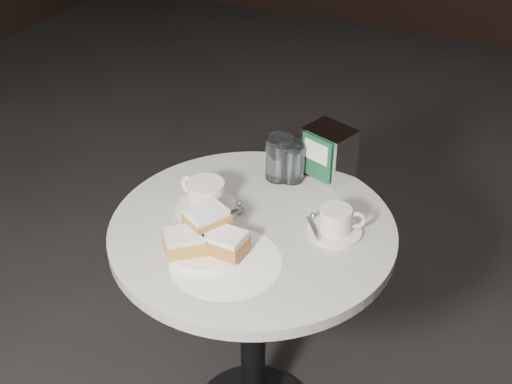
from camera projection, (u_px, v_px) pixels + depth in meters
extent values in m
cylinder|color=black|center=(253.00, 334.00, 1.77)|extent=(0.07, 0.07, 0.70)
cylinder|color=silver|center=(253.00, 230.00, 1.57)|extent=(0.70, 0.70, 0.03)
cylinder|color=white|center=(226.00, 262.00, 1.45)|extent=(0.29, 0.29, 0.00)
cylinder|color=white|center=(206.00, 246.00, 1.48)|extent=(0.24, 0.24, 0.01)
cube|color=gold|center=(185.00, 243.00, 1.45)|extent=(0.12, 0.12, 0.03)
cube|color=white|center=(184.00, 235.00, 1.44)|extent=(0.11, 0.11, 0.01)
cube|color=#BB7739|center=(226.00, 244.00, 1.45)|extent=(0.10, 0.08, 0.03)
cube|color=white|center=(225.00, 236.00, 1.44)|extent=(0.09, 0.07, 0.01)
cube|color=#CB883E|center=(207.00, 221.00, 1.47)|extent=(0.11, 0.12, 0.03)
cube|color=white|center=(207.00, 213.00, 1.46)|extent=(0.10, 0.11, 0.01)
cylinder|color=white|center=(207.00, 209.00, 1.61)|extent=(0.20, 0.20, 0.01)
cylinder|color=white|center=(206.00, 195.00, 1.58)|extent=(0.12, 0.12, 0.07)
cylinder|color=#967051|center=(206.00, 185.00, 1.57)|extent=(0.11, 0.11, 0.00)
torus|color=white|center=(190.00, 186.00, 1.62)|extent=(0.06, 0.03, 0.06)
cube|color=#B4B4B9|center=(224.00, 215.00, 1.57)|extent=(0.07, 0.10, 0.00)
sphere|color=silver|center=(240.00, 205.00, 1.60)|extent=(0.02, 0.02, 0.02)
cylinder|color=white|center=(334.00, 231.00, 1.53)|extent=(0.17, 0.17, 0.01)
cylinder|color=white|center=(335.00, 220.00, 1.51)|extent=(0.10, 0.10, 0.06)
cylinder|color=brown|center=(336.00, 211.00, 1.50)|extent=(0.09, 0.09, 0.00)
torus|color=beige|center=(356.00, 220.00, 1.51)|extent=(0.05, 0.03, 0.05)
cube|color=silver|center=(314.00, 228.00, 1.53)|extent=(0.06, 0.08, 0.00)
sphere|color=silver|center=(313.00, 216.00, 1.57)|extent=(0.02, 0.02, 0.02)
cylinder|color=white|center=(280.00, 158.00, 1.70)|extent=(0.09, 0.09, 0.12)
cylinder|color=white|center=(279.00, 159.00, 1.71)|extent=(0.08, 0.08, 0.10)
cylinder|color=white|center=(292.00, 162.00, 1.70)|extent=(0.08, 0.08, 0.11)
cylinder|color=silver|center=(292.00, 163.00, 1.70)|extent=(0.07, 0.07, 0.09)
cube|color=silver|center=(329.00, 153.00, 1.70)|extent=(0.15, 0.13, 0.14)
cube|color=#185432|center=(316.00, 158.00, 1.67)|extent=(0.09, 0.04, 0.12)
cube|color=white|center=(316.00, 152.00, 1.66)|extent=(0.07, 0.03, 0.06)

